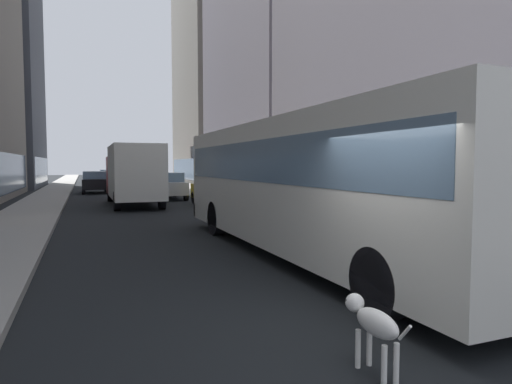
% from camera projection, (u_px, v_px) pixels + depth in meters
% --- Properties ---
extents(ground_plane, '(120.00, 120.00, 0.00)m').
position_uv_depth(ground_plane, '(128.00, 189.00, 38.13)').
color(ground_plane, black).
extents(sidewalk_left, '(2.40, 110.00, 0.15)m').
position_uv_depth(sidewalk_left, '(57.00, 189.00, 36.03)').
color(sidewalk_left, gray).
rests_on(sidewalk_left, ground).
extents(sidewalk_right, '(2.40, 110.00, 0.15)m').
position_uv_depth(sidewalk_right, '(192.00, 187.00, 40.21)').
color(sidewalk_right, '#9E9991').
rests_on(sidewalk_right, ground).
extents(building_right_far, '(8.62, 14.06, 30.54)m').
position_uv_depth(building_right_far, '(218.00, 56.00, 52.70)').
color(building_right_far, gray).
rests_on(building_right_far, ground).
extents(transit_bus, '(2.78, 11.53, 3.05)m').
position_uv_depth(transit_bus, '(307.00, 178.00, 10.02)').
color(transit_bus, silver).
rests_on(transit_bus, ground).
extents(car_white_van, '(1.92, 4.54, 1.62)m').
position_uv_depth(car_white_van, '(109.00, 178.00, 43.41)').
color(car_white_van, silver).
rests_on(car_white_van, ground).
extents(car_black_suv, '(1.84, 4.09, 1.62)m').
position_uv_depth(car_black_suv, '(95.00, 182.00, 32.48)').
color(car_black_suv, black).
rests_on(car_black_suv, ground).
extents(car_silver_sedan, '(1.74, 4.12, 1.62)m').
position_uv_depth(car_silver_sedan, '(168.00, 186.00, 26.65)').
color(car_silver_sedan, '#B7BABF').
rests_on(car_silver_sedan, ground).
extents(car_red_coupe, '(1.88, 4.80, 1.62)m').
position_uv_depth(car_red_coupe, '(148.00, 177.00, 46.20)').
color(car_red_coupe, red).
rests_on(car_red_coupe, ground).
extents(car_yellow_taxi, '(1.87, 3.91, 1.62)m').
position_uv_depth(car_yellow_taxi, '(217.00, 190.00, 22.41)').
color(car_yellow_taxi, yellow).
rests_on(car_yellow_taxi, ground).
extents(box_truck, '(2.30, 7.50, 3.05)m').
position_uv_depth(box_truck, '(133.00, 173.00, 22.43)').
color(box_truck, '#A51919').
rests_on(box_truck, ground).
extents(dalmatian_dog, '(0.22, 0.96, 0.72)m').
position_uv_depth(dalmatian_dog, '(373.00, 323.00, 4.35)').
color(dalmatian_dog, white).
rests_on(dalmatian_dog, ground).
extents(traffic_light_near, '(0.24, 0.41, 3.40)m').
position_uv_depth(traffic_light_near, '(459.00, 150.00, 10.56)').
color(traffic_light_near, black).
rests_on(traffic_light_near, sidewalk_right).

